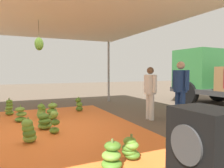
% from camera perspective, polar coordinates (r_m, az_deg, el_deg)
% --- Properties ---
extents(ground_plane, '(40.00, 40.00, 0.00)m').
position_cam_1_polar(ground_plane, '(6.63, 10.13, -9.02)').
color(ground_plane, brown).
extents(tarp_orange, '(5.80, 4.36, 0.01)m').
position_cam_1_polar(tarp_orange, '(5.54, -16.85, -11.56)').
color(tarp_orange, orange).
rests_on(tarp_orange, ground).
extents(tent_canopy, '(8.00, 7.00, 2.90)m').
position_cam_1_polar(tent_canopy, '(5.53, -18.34, 17.87)').
color(tent_canopy, '#9EA0A5').
rests_on(tent_canopy, ground).
extents(banana_bunch_0, '(0.31, 0.30, 0.57)m').
position_cam_1_polar(banana_bunch_0, '(5.02, -15.39, -10.27)').
color(banana_bunch_0, '#60932D').
rests_on(banana_bunch_0, tarp_orange).
extents(banana_bunch_2, '(0.46, 0.44, 0.47)m').
position_cam_1_polar(banana_bunch_2, '(6.49, -23.63, -7.72)').
color(banana_bunch_2, '#518428').
rests_on(banana_bunch_2, tarp_orange).
extents(banana_bunch_3, '(0.30, 0.30, 0.51)m').
position_cam_1_polar(banana_bunch_3, '(4.57, -21.77, -11.94)').
color(banana_bunch_3, '#75A83D').
rests_on(banana_bunch_3, tarp_orange).
extents(banana_bunch_4, '(0.37, 0.35, 0.56)m').
position_cam_1_polar(banana_bunch_4, '(7.56, -26.23, -5.86)').
color(banana_bunch_4, '#518428').
rests_on(banana_bunch_4, tarp_orange).
extents(banana_bunch_5, '(0.42, 0.42, 0.44)m').
position_cam_1_polar(banana_bunch_5, '(3.23, -0.06, -19.11)').
color(banana_bunch_5, '#518428').
rests_on(banana_bunch_5, tarp_orange).
extents(banana_bunch_7, '(0.39, 0.37, 0.46)m').
position_cam_1_polar(banana_bunch_7, '(6.84, -18.70, -6.98)').
color(banana_bunch_7, '#75A83D').
rests_on(banana_bunch_7, tarp_orange).
extents(banana_bunch_8, '(0.39, 0.40, 0.52)m').
position_cam_1_polar(banana_bunch_8, '(6.48, -16.06, -7.30)').
color(banana_bunch_8, '#518428').
rests_on(banana_bunch_8, tarp_orange).
extents(banana_bunch_9, '(0.47, 0.47, 0.43)m').
position_cam_1_polar(banana_bunch_9, '(5.46, -17.95, -9.77)').
color(banana_bunch_9, '#6B9E38').
rests_on(banana_bunch_9, tarp_orange).
extents(banana_bunch_10, '(0.36, 0.37, 0.41)m').
position_cam_1_polar(banana_bunch_10, '(3.55, 5.06, -17.17)').
color(banana_bunch_10, '#477523').
rests_on(banana_bunch_10, tarp_orange).
extents(banana_bunch_11, '(0.35, 0.35, 0.51)m').
position_cam_1_polar(banana_bunch_11, '(7.58, -9.00, -5.65)').
color(banana_bunch_11, '#477523').
rests_on(banana_bunch_11, tarp_orange).
extents(worker_0, '(0.63, 0.38, 1.71)m').
position_cam_1_polar(worker_0, '(6.32, 18.15, -0.60)').
color(worker_0, navy).
rests_on(worker_0, ground).
extents(worker_2, '(0.57, 0.35, 1.55)m').
position_cam_1_polar(worker_2, '(6.26, 10.37, -1.36)').
color(worker_2, silver).
rests_on(worker_2, ground).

